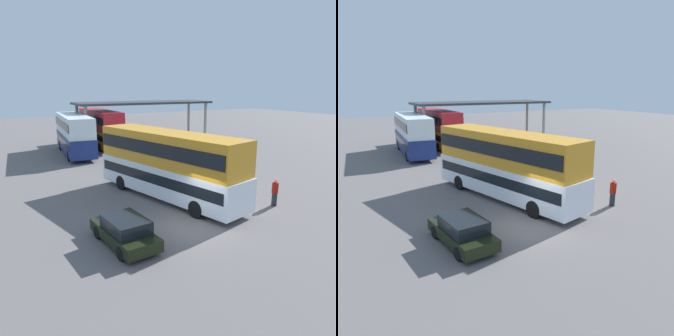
{
  "view_description": "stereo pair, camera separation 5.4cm",
  "coord_description": "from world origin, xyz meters",
  "views": [
    {
      "loc": [
        -8.71,
        -13.41,
        7.08
      ],
      "look_at": [
        1.28,
        4.69,
        2.0
      ],
      "focal_mm": 35.68,
      "sensor_mm": 36.0,
      "label": 1
    },
    {
      "loc": [
        -8.66,
        -13.44,
        7.08
      ],
      "look_at": [
        1.28,
        4.69,
        2.0
      ],
      "focal_mm": 35.68,
      "sensor_mm": 36.0,
      "label": 2
    }
  ],
  "objects": [
    {
      "name": "double_decker_main",
      "position": [
        1.28,
        4.7,
        2.36
      ],
      "size": [
        5.2,
        11.74,
        4.31
      ],
      "rotation": [
        0.0,
        0.0,
        1.81
      ],
      "color": "white",
      "rests_on": "ground_plane"
    },
    {
      "name": "double_decker_mid_row",
      "position": [
        3.5,
        25.52,
        2.36
      ],
      "size": [
        2.61,
        10.65,
        4.32
      ],
      "rotation": [
        0.0,
        0.0,
        1.56
      ],
      "color": "orange",
      "rests_on": "ground_plane"
    },
    {
      "name": "pedestrian_waiting",
      "position": [
        6.22,
        0.28,
        0.84
      ],
      "size": [
        0.38,
        0.38,
        1.69
      ],
      "rotation": [
        0.0,
        0.0,
        1.89
      ],
      "color": "#262633",
      "rests_on": "ground_plane"
    },
    {
      "name": "depot_canopy",
      "position": [
        8.59,
        24.07,
        4.86
      ],
      "size": [
        16.6,
        5.8,
        5.26
      ],
      "rotation": [
        0.0,
        0.0,
        -0.03
      ],
      "color": "#33353A",
      "rests_on": "ground_plane"
    },
    {
      "name": "parked_hatchback",
      "position": [
        -3.65,
        -0.15,
        0.67
      ],
      "size": [
        2.09,
        4.18,
        1.35
      ],
      "rotation": [
        0.0,
        0.0,
        1.66
      ],
      "color": "black",
      "rests_on": "ground_plane"
    },
    {
      "name": "double_decker_near_canopy",
      "position": [
        -0.41,
        22.17,
        2.28
      ],
      "size": [
        3.41,
        10.77,
        4.15
      ],
      "rotation": [
        0.0,
        0.0,
        1.49
      ],
      "color": "navy",
      "rests_on": "ground_plane"
    },
    {
      "name": "ground_plane",
      "position": [
        0.0,
        0.0,
        0.0
      ],
      "size": [
        140.0,
        140.0,
        0.0
      ],
      "primitive_type": "plane",
      "color": "#645E5D"
    }
  ]
}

